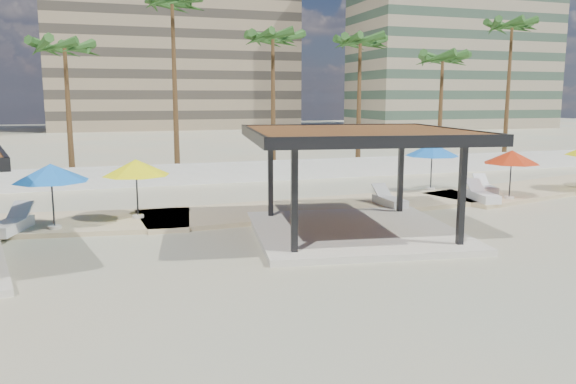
% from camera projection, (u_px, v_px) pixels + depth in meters
% --- Properties ---
extents(ground, '(200.00, 200.00, 0.00)m').
position_uv_depth(ground, '(348.00, 254.00, 17.72)').
color(ground, tan).
rests_on(ground, ground).
extents(promenade, '(44.45, 7.97, 0.24)m').
position_uv_depth(promenade, '(319.00, 205.00, 25.51)').
color(promenade, '#C6B284').
rests_on(promenade, ground).
extents(boundary_wall, '(56.00, 0.30, 1.20)m').
position_uv_depth(boundary_wall, '(236.00, 172.00, 32.63)').
color(boundary_wall, silver).
rests_on(boundary_wall, ground).
extents(building_mid, '(38.00, 16.00, 30.40)m').
position_uv_depth(building_mid, '(173.00, 39.00, 89.73)').
color(building_mid, '#847259').
rests_on(building_mid, ground).
extents(building_east, '(32.00, 15.00, 36.40)m').
position_uv_depth(building_east, '(454.00, 21.00, 91.40)').
color(building_east, gray).
rests_on(building_east, ground).
extents(pavilion_central, '(8.51, 8.51, 3.80)m').
position_uv_depth(pavilion_central, '(356.00, 172.00, 19.92)').
color(pavilion_central, beige).
rests_on(pavilion_central, ground).
extents(umbrella_b, '(2.91, 2.91, 2.33)m').
position_uv_depth(umbrella_b, '(136.00, 168.00, 21.91)').
color(umbrella_b, beige).
rests_on(umbrella_b, promenade).
extents(umbrella_c, '(3.07, 3.07, 2.28)m').
position_uv_depth(umbrella_c, '(512.00, 157.00, 26.11)').
color(umbrella_c, beige).
rests_on(umbrella_c, promenade).
extents(umbrella_d, '(3.33, 3.33, 2.41)m').
position_uv_depth(umbrella_d, '(432.00, 150.00, 28.64)').
color(umbrella_d, beige).
rests_on(umbrella_d, promenade).
extents(umbrella_f, '(3.36, 3.36, 2.37)m').
position_uv_depth(umbrella_f, '(51.00, 173.00, 20.04)').
color(umbrella_f, beige).
rests_on(umbrella_f, promenade).
extents(lounger_a, '(1.43, 2.49, 0.90)m').
position_uv_depth(lounger_a, '(11.00, 225.00, 19.95)').
color(lounger_a, silver).
rests_on(lounger_a, promenade).
extents(lounger_b, '(0.74, 2.20, 0.83)m').
position_uv_depth(lounger_b, '(389.00, 201.00, 24.82)').
color(lounger_b, silver).
rests_on(lounger_b, promenade).
extents(lounger_c, '(1.17, 2.41, 0.87)m').
position_uv_depth(lounger_c, '(482.00, 196.00, 26.00)').
color(lounger_c, silver).
rests_on(lounger_c, promenade).
extents(lounger_d, '(1.31, 2.24, 0.81)m').
position_uv_depth(lounger_d, '(485.00, 188.00, 28.36)').
color(lounger_d, silver).
rests_on(lounger_d, promenade).
extents(palm_c, '(3.00, 3.00, 8.46)m').
position_uv_depth(palm_c, '(65.00, 52.00, 30.74)').
color(palm_c, brown).
rests_on(palm_c, ground).
extents(palm_d, '(3.00, 3.00, 11.26)m').
position_uv_depth(palm_d, '(172.00, 10.00, 32.88)').
color(palm_d, brown).
rests_on(palm_d, ground).
extents(palm_e, '(3.00, 3.00, 9.34)m').
position_uv_depth(palm_e, '(273.00, 44.00, 34.54)').
color(palm_e, brown).
rests_on(palm_e, ground).
extents(palm_f, '(3.00, 3.00, 9.32)m').
position_uv_depth(palm_f, '(360.00, 47.00, 36.56)').
color(palm_f, brown).
rests_on(palm_f, ground).
extents(palm_g, '(3.00, 3.00, 8.35)m').
position_uv_depth(palm_g, '(443.00, 63.00, 38.16)').
color(palm_g, brown).
rests_on(palm_g, ground).
extents(palm_h, '(3.00, 3.00, 10.81)m').
position_uv_depth(palm_h, '(512.00, 32.00, 40.17)').
color(palm_h, brown).
rests_on(palm_h, ground).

